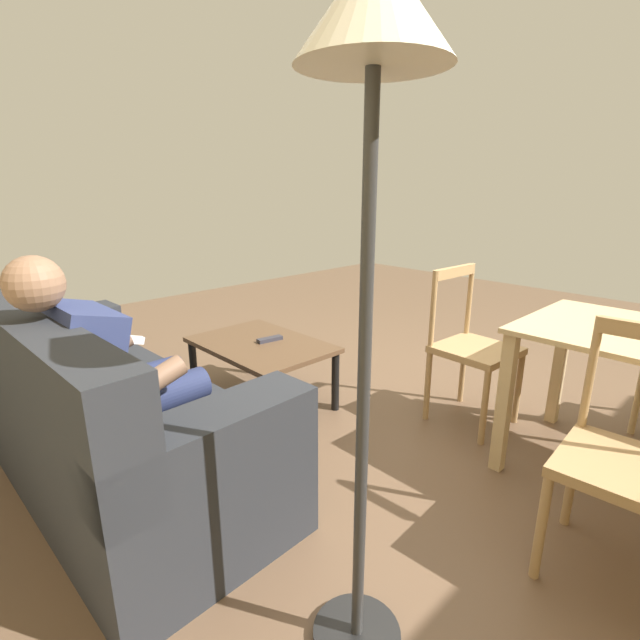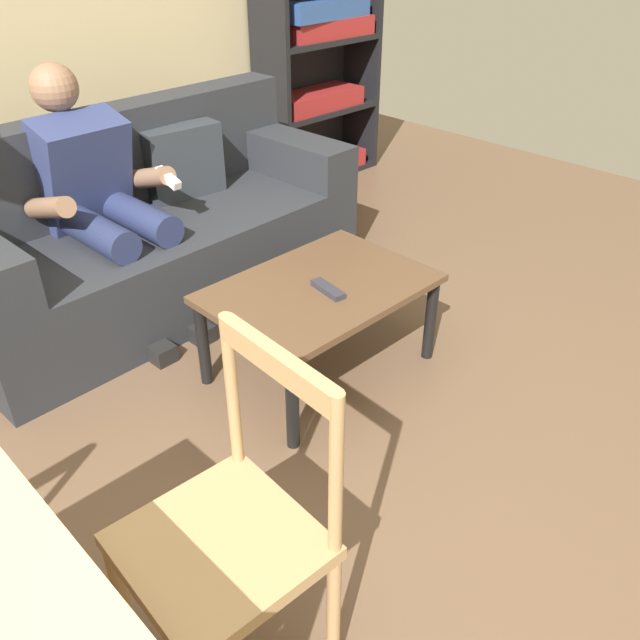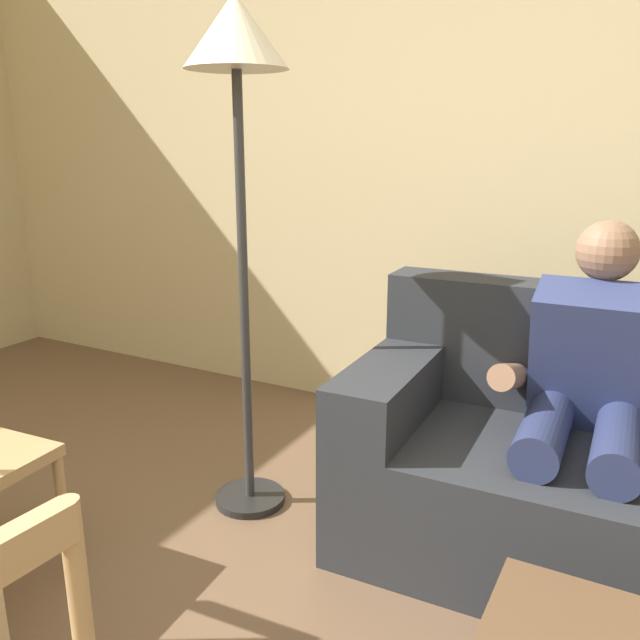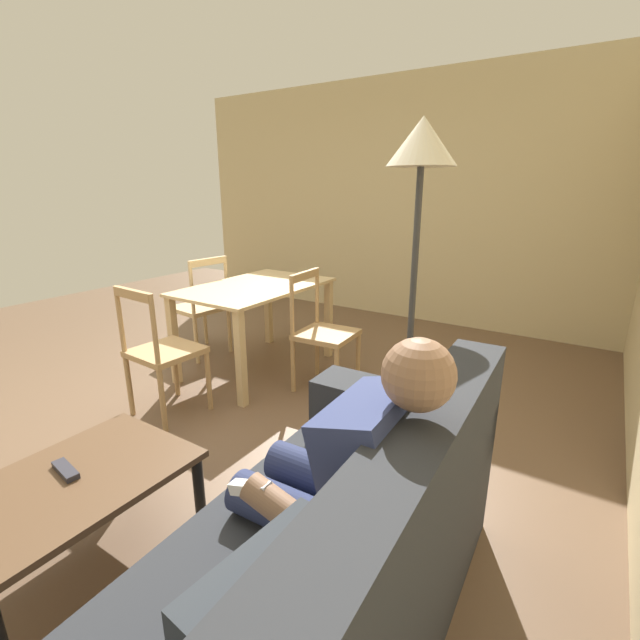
% 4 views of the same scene
% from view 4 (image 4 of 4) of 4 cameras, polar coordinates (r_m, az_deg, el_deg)
% --- Properties ---
extents(ground_plane, '(8.63, 8.63, 0.00)m').
position_cam_4_polar(ground_plane, '(3.29, -18.49, -12.22)').
color(ground_plane, brown).
extents(wall_side, '(0.12, 5.36, 2.74)m').
position_cam_4_polar(wall_side, '(5.55, 8.41, 14.86)').
color(wall_side, '#C8B586').
rests_on(wall_side, ground_plane).
extents(couch, '(2.05, 0.90, 0.91)m').
position_cam_4_polar(couch, '(1.60, -2.07, -32.61)').
color(couch, '#282B30').
rests_on(couch, ground_plane).
extents(person_lounging, '(0.60, 0.91, 1.15)m').
position_cam_4_polar(person_lounging, '(1.57, 2.89, -20.32)').
color(person_lounging, navy).
rests_on(person_lounging, ground_plane).
extents(coffee_table, '(0.90, 0.63, 0.42)m').
position_cam_4_polar(coffee_table, '(2.17, -29.30, -18.67)').
color(coffee_table, brown).
rests_on(coffee_table, ground_plane).
extents(tv_remote, '(0.07, 0.18, 0.02)m').
position_cam_4_polar(tv_remote, '(2.19, -29.98, -16.40)').
color(tv_remote, '#2D2D38').
rests_on(tv_remote, coffee_table).
extents(dining_table, '(1.28, 0.82, 0.75)m').
position_cam_4_polar(dining_table, '(3.79, -8.31, 2.69)').
color(dining_table, '#D1B27F').
rests_on(dining_table, ground_plane).
extents(dining_chair_near_wall, '(0.45, 0.45, 0.93)m').
position_cam_4_polar(dining_chair_near_wall, '(3.44, 0.37, -1.68)').
color(dining_chair_near_wall, tan).
rests_on(dining_chair_near_wall, ground_plane).
extents(dining_chair_facing_couch, '(0.44, 0.44, 0.93)m').
position_cam_4_polar(dining_chair_facing_couch, '(3.21, -19.69, -3.96)').
color(dining_chair_facing_couch, tan).
rests_on(dining_chair_facing_couch, ground_plane).
extents(dining_chair_by_doorway, '(0.46, 0.46, 0.94)m').
position_cam_4_polar(dining_chair_by_doorway, '(4.29, -15.10, 1.56)').
color(dining_chair_by_doorway, '#D1B27F').
rests_on(dining_chair_by_doorway, ground_plane).
extents(floor_lamp, '(0.36, 0.36, 1.89)m').
position_cam_4_polar(floor_lamp, '(2.44, 12.79, 17.52)').
color(floor_lamp, black).
rests_on(floor_lamp, ground_plane).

